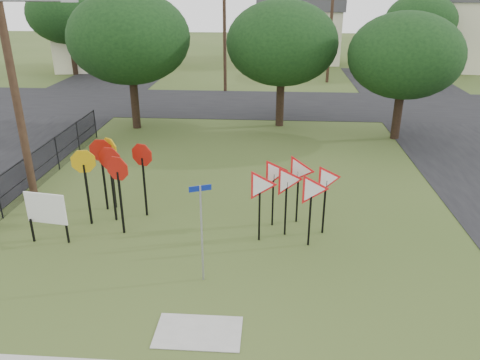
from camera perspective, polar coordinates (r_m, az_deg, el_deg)
name	(u,v)px	position (r m, az deg, el deg)	size (l,w,h in m)	color
ground	(211,274)	(13.35, -3.50, -11.32)	(140.00, 140.00, 0.00)	#354A1C
street_far	(249,104)	(31.87, 1.10, 9.26)	(60.00, 8.00, 0.02)	black
curb_pad	(198,332)	(11.46, -5.10, -17.99)	(2.00, 1.20, 0.02)	#9E9D95
street_name_sign	(202,227)	(12.28, -4.71, -5.76)	(0.54, 0.24, 2.81)	#989AA0
stop_sign_cluster	(111,165)	(16.02, -15.41, 1.76)	(2.50, 2.21, 2.64)	black
yield_sign_cluster	(293,183)	(14.61, 6.44, -0.31)	(3.06, 1.78, 2.42)	black
info_board	(46,210)	(15.45, -22.57, -3.43)	(1.33, 0.24, 1.67)	black
utility_pole_main	(10,57)	(17.92, -26.21, 13.30)	(3.55, 0.33, 10.00)	#3E2A1C
far_pole_a	(225,27)	(35.24, -1.90, 18.12)	(1.40, 0.24, 9.00)	#3E2A1C
far_pole_b	(331,27)	(39.32, 11.02, 17.86)	(1.40, 0.24, 8.50)	#3E2A1C
far_pole_c	(138,21)	(42.64, -12.38, 18.46)	(1.40, 0.24, 9.00)	#3E2A1C
fence_run	(45,162)	(20.60, -22.69, 2.03)	(0.05, 11.55, 1.50)	black
house_left	(108,28)	(47.72, -15.78, 17.41)	(10.58, 8.88, 7.20)	#EEEABF
house_mid	(298,29)	(51.18, 7.07, 17.80)	(8.40, 8.40, 6.20)	#EEEABF
house_right	(451,28)	(49.88, 24.30, 16.52)	(8.30, 8.30, 7.20)	#EEEABF
tree_near_left	(129,38)	(26.20, -13.36, 16.49)	(6.40, 6.40, 7.27)	black
tree_near_mid	(282,43)	(26.11, 5.15, 16.27)	(6.00, 6.00, 6.80)	black
tree_near_right	(405,56)	(25.00, 19.50, 14.09)	(5.60, 5.60, 6.33)	black
tree_far_left	(68,13)	(44.61, -20.27, 18.55)	(6.80, 6.80, 7.73)	black
tree_far_right	(421,21)	(44.80, 21.16, 17.62)	(6.00, 6.00, 6.80)	black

